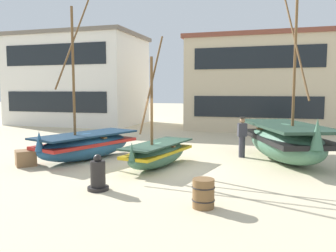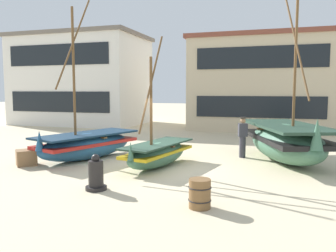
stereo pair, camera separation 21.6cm
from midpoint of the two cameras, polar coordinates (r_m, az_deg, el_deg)
ground_plane at (r=12.73m, az=-1.81°, el=-6.72°), size 120.00×120.00×0.00m
fishing_boat_near_left at (r=12.66m, az=-2.18°, el=-4.50°), size 1.84×3.71×4.73m
fishing_boat_centre_large at (r=14.37m, az=18.34°, el=-2.29°), size 3.88×5.78×7.33m
fishing_boat_far_right at (r=14.40m, az=-13.80°, el=-3.01°), size 2.98×4.72×6.34m
fisherman_by_hull at (r=14.68m, az=11.70°, el=-1.86°), size 0.42×0.34×1.68m
capstan_winch at (r=9.96m, az=-12.09°, el=-8.01°), size 0.60×0.60×1.01m
wooden_barrel at (r=8.37m, az=5.10°, el=-11.01°), size 0.56×0.56×0.70m
cargo_crate at (r=13.94m, az=-22.81°, el=-4.88°), size 0.98×0.98×0.58m
harbor_building_main at (r=25.47m, az=14.43°, el=6.86°), size 10.01×5.39×6.57m
harbor_building_annex at (r=30.18m, az=-14.70°, el=7.37°), size 10.54×6.90×7.31m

